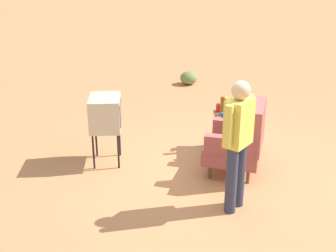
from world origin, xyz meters
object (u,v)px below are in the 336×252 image
object	(u,v)px
armchair	(240,141)
soda_can_red	(218,108)
bottle_tall_amber	(222,106)
flower_vase	(225,103)
soda_can_blue	(223,117)
side_table	(232,121)
person_standing	(238,139)
bottle_short_clear	(238,110)
tv_on_stand	(105,113)

from	to	relation	value
armchair	soda_can_red	distance (m)	1.02
bottle_tall_amber	flower_vase	bearing A→B (deg)	158.08
soda_can_blue	flower_vase	xyz separation A→B (m)	(-0.40, 0.08, 0.09)
side_table	soda_can_red	xyz separation A→B (m)	(-0.21, -0.21, 0.15)
person_standing	bottle_short_clear	distance (m)	1.74
person_standing	flower_vase	distance (m)	1.92
soda_can_red	bottle_tall_amber	bearing A→B (deg)	15.49
side_table	tv_on_stand	distance (m)	1.98
bottle_short_clear	soda_can_blue	distance (m)	0.33
side_table	soda_can_blue	xyz separation A→B (m)	(0.21, -0.18, 0.15)
soda_can_red	armchair	bearing A→B (deg)	13.33
tv_on_stand	soda_can_blue	size ratio (longest dim) A/B	8.44
flower_vase	bottle_tall_amber	bearing A→B (deg)	-21.92
armchair	soda_can_red	bearing A→B (deg)	-166.67
armchair	bottle_short_clear	distance (m)	0.80
tv_on_stand	person_standing	bearing A→B (deg)	54.14
tv_on_stand	person_standing	size ratio (longest dim) A/B	0.63
soda_can_blue	flower_vase	bearing A→B (deg)	168.94
person_standing	bottle_short_clear	bearing A→B (deg)	172.05
side_table	bottle_tall_amber	xyz separation A→B (m)	(-0.03, -0.16, 0.24)
armchair	soda_can_red	size ratio (longest dim) A/B	8.69
bottle_tall_amber	bottle_short_clear	world-z (taller)	bottle_tall_amber
armchair	bottle_short_clear	xyz separation A→B (m)	(-0.77, 0.06, 0.20)
bottle_tall_amber	soda_can_blue	size ratio (longest dim) A/B	2.46
soda_can_blue	flower_vase	world-z (taller)	flower_vase
bottle_short_clear	side_table	bearing A→B (deg)	-94.98
bottle_short_clear	soda_can_blue	bearing A→B (deg)	-51.65
bottle_tall_amber	soda_can_blue	xyz separation A→B (m)	(0.24, -0.02, -0.09)
armchair	tv_on_stand	distance (m)	1.98
tv_on_stand	soda_can_blue	world-z (taller)	tv_on_stand
tv_on_stand	armchair	bearing A→B (deg)	80.32
armchair	bottle_tall_amber	world-z (taller)	armchair
side_table	person_standing	size ratio (longest dim) A/B	0.36
bottle_tall_amber	bottle_short_clear	xyz separation A→B (m)	(0.04, 0.25, -0.05)
bottle_tall_amber	soda_can_blue	bearing A→B (deg)	-3.53
soda_can_red	bottle_short_clear	size ratio (longest dim) A/B	0.61
person_standing	soda_can_blue	bearing A→B (deg)	-179.19
person_standing	soda_can_blue	size ratio (longest dim) A/B	13.44
soda_can_blue	armchair	bearing A→B (deg)	19.45
bottle_short_clear	tv_on_stand	bearing A→B (deg)	-77.59
side_table	soda_can_red	distance (m)	0.33
soda_can_red	bottle_short_clear	distance (m)	0.37
bottle_tall_amber	armchair	bearing A→B (deg)	12.84
person_standing	soda_can_blue	distance (m)	1.53
tv_on_stand	flower_vase	distance (m)	1.92
bottle_tall_amber	bottle_short_clear	distance (m)	0.25
flower_vase	person_standing	bearing A→B (deg)	-1.71
tv_on_stand	soda_can_red	bearing A→B (deg)	111.05
person_standing	soda_can_red	size ratio (longest dim) A/B	13.44
side_table	tv_on_stand	xyz separation A→B (m)	(0.45, -1.91, 0.27)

